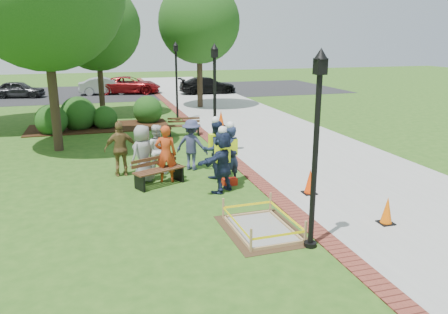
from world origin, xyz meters
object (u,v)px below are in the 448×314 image
object	(u,v)px
hivis_worker_a	(222,160)
hivis_worker_c	(216,148)
bench_near	(159,177)
lamp_near	(316,137)
cone_front	(387,211)
wet_concrete_pad	(262,221)
hivis_worker_b	(230,153)

from	to	relation	value
hivis_worker_a	hivis_worker_c	xyz separation A→B (m)	(0.16, 1.36, 0.02)
bench_near	hivis_worker_a	size ratio (longest dim) A/B	0.85
lamp_near	hivis_worker_a	bearing A→B (deg)	102.25
bench_near	hivis_worker_a	bearing A→B (deg)	-32.24
bench_near	lamp_near	xyz separation A→B (m)	(2.59, -5.07, 2.20)
hivis_worker_c	cone_front	bearing A→B (deg)	-57.56
wet_concrete_pad	hivis_worker_b	size ratio (longest dim) A/B	1.19
lamp_near	hivis_worker_c	bearing A→B (deg)	97.47
bench_near	cone_front	distance (m)	6.69
wet_concrete_pad	cone_front	xyz separation A→B (m)	(3.08, -0.52, 0.11)
lamp_near	hivis_worker_a	xyz separation A→B (m)	(-0.86, 3.98, -1.50)
bench_near	hivis_worker_b	world-z (taller)	hivis_worker_b
wet_concrete_pad	hivis_worker_a	world-z (taller)	hivis_worker_a
lamp_near	hivis_worker_a	size ratio (longest dim) A/B	2.14
bench_near	cone_front	bearing A→B (deg)	-42.47
cone_front	hivis_worker_b	xyz separation A→B (m)	(-2.75, 4.15, 0.63)
lamp_near	hivis_worker_c	distance (m)	5.59
hivis_worker_b	hivis_worker_a	bearing A→B (deg)	-122.53
wet_concrete_pad	bench_near	world-z (taller)	bench_near
lamp_near	hivis_worker_b	world-z (taller)	lamp_near
hivis_worker_c	hivis_worker_a	bearing A→B (deg)	-96.83
hivis_worker_c	lamp_near	bearing A→B (deg)	-82.53
bench_near	lamp_near	distance (m)	6.10
cone_front	wet_concrete_pad	bearing A→B (deg)	170.35
wet_concrete_pad	bench_near	bearing A→B (deg)	114.95
wet_concrete_pad	cone_front	size ratio (longest dim) A/B	3.31
wet_concrete_pad	hivis_worker_c	size ratio (longest dim) A/B	1.16
lamp_near	hivis_worker_b	bearing A→B (deg)	94.92
hivis_worker_b	wet_concrete_pad	bearing A→B (deg)	-95.17
bench_near	lamp_near	world-z (taller)	lamp_near
cone_front	hivis_worker_c	xyz separation A→B (m)	(-3.05, 4.79, 0.66)
lamp_near	bench_near	bearing A→B (deg)	117.07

